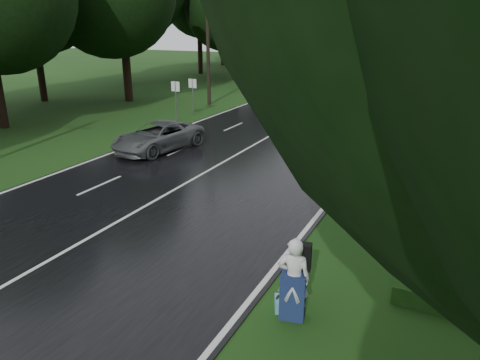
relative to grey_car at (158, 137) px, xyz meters
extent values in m
plane|color=#1A3E12|center=(4.00, -7.42, -0.75)|extent=(160.00, 160.00, 0.00)
cube|color=black|center=(4.00, 12.58, -0.73)|extent=(12.00, 140.00, 0.04)
cube|color=silver|center=(4.00, 12.58, -0.71)|extent=(0.12, 140.00, 0.01)
imported|color=#535759|center=(0.00, 0.00, 0.00)|extent=(3.21, 5.44, 1.42)
imported|color=black|center=(4.81, 43.14, -0.02)|extent=(2.61, 4.41, 1.37)
imported|color=silver|center=(10.91, -10.14, 0.23)|extent=(0.79, 0.59, 1.97)
cube|color=navy|center=(10.91, -10.14, -0.20)|extent=(0.61, 0.46, 1.10)
cube|color=black|center=(10.96, -9.85, 0.67)|extent=(0.48, 0.31, 0.63)
cube|color=#559CA6|center=(10.50, -10.01, -0.60)|extent=(0.29, 0.44, 0.30)
cylinder|color=slate|center=(13.92, -7.82, -0.75)|extent=(1.60, 0.80, 0.80)
camera|label=1|loc=(13.61, -18.35, 5.55)|focal=33.75mm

